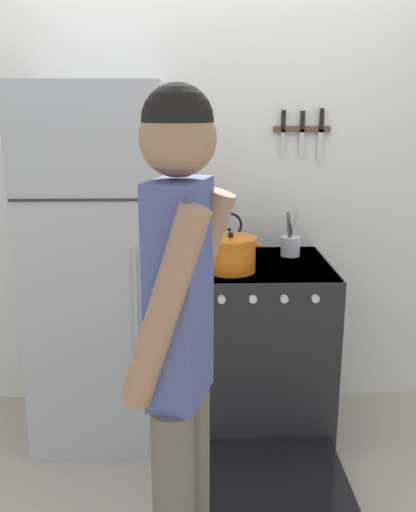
# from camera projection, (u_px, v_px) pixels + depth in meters

# --- Properties ---
(ground_plane) EXTENTS (14.00, 14.00, 0.00)m
(ground_plane) POSITION_uv_depth(u_px,v_px,m) (201.00, 395.00, 3.49)
(ground_plane) COLOR #B2A893
(wall_back) EXTENTS (10.00, 0.06, 2.55)m
(wall_back) POSITION_uv_depth(u_px,v_px,m) (200.00, 187.00, 3.19)
(wall_back) COLOR silver
(wall_back) RESTS_ON ground_plane
(refrigerator) EXTENTS (0.68, 0.68, 1.83)m
(refrigerator) POSITION_uv_depth(u_px,v_px,m) (101.00, 267.00, 2.93)
(refrigerator) COLOR #B7BABF
(refrigerator) RESTS_ON ground_plane
(stove_range) EXTENTS (0.72, 1.45, 0.93)m
(stove_range) POSITION_uv_depth(u_px,v_px,m) (259.00, 351.00, 3.01)
(stove_range) COLOR #232326
(stove_range) RESTS_ON ground_plane
(dutch_oven_pot) EXTENTS (0.30, 0.25, 0.20)m
(dutch_oven_pot) POSITION_uv_depth(u_px,v_px,m) (231.00, 254.00, 2.77)
(dutch_oven_pot) COLOR orange
(dutch_oven_pot) RESTS_ON stove_range
(tea_kettle) EXTENTS (0.22, 0.18, 0.24)m
(tea_kettle) POSITION_uv_depth(u_px,v_px,m) (230.00, 243.00, 3.04)
(tea_kettle) COLOR silver
(tea_kettle) RESTS_ON stove_range
(utensil_jar) EXTENTS (0.10, 0.10, 0.24)m
(utensil_jar) POSITION_uv_depth(u_px,v_px,m) (290.00, 245.00, 3.06)
(utensil_jar) COLOR silver
(utensil_jar) RESTS_ON stove_range
(person) EXTENTS (0.35, 0.42, 1.78)m
(person) POSITION_uv_depth(u_px,v_px,m) (181.00, 353.00, 1.68)
(person) COLOR #6B6051
(person) RESTS_ON ground_plane
(wall_knife_strip) EXTENTS (0.31, 0.03, 0.29)m
(wall_knife_strip) POSITION_uv_depth(u_px,v_px,m) (303.00, 128.00, 3.08)
(wall_knife_strip) COLOR brown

